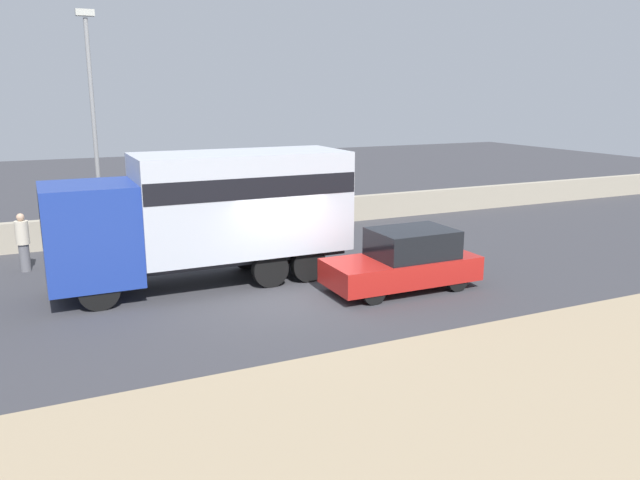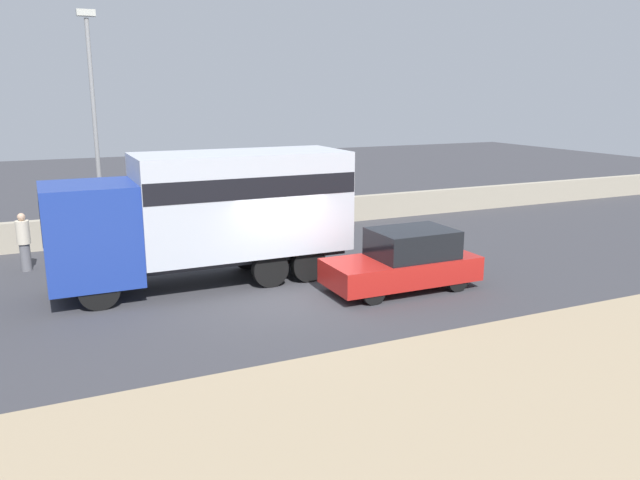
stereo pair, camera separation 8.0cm
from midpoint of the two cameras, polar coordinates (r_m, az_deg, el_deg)
The scene contains 7 objects.
ground_plane at distance 16.52m, azimuth -2.77°, elevation -4.97°, with size 80.00×80.00×0.00m, color #38383D.
dirt_shoulder_foreground at distance 10.82m, azimuth 12.14°, elevation -15.45°, with size 60.00×6.27×0.04m.
stone_wall_backdrop at distance 23.72m, azimuth -10.09°, elevation 1.74°, with size 60.00×0.35×1.02m.
street_lamp at distance 21.72m, azimuth -20.12°, elevation 10.49°, with size 0.56×0.28×7.71m.
box_truck at distance 17.26m, azimuth -9.99°, elevation 2.82°, with size 8.03×2.52×3.60m.
car_hatchback at distance 16.89m, azimuth 7.63°, elevation -1.89°, with size 4.13×1.77×1.63m.
pedestrian at distance 20.37m, azimuth -25.62°, elevation -0.12°, with size 0.38×0.38×1.75m.
Camera 1 is at (-5.94, -14.53, 5.17)m, focal length 35.00 mm.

